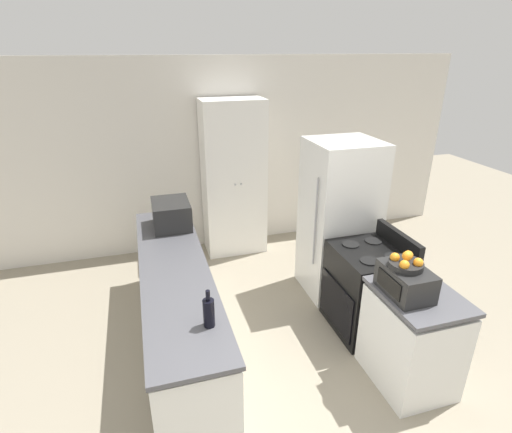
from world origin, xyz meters
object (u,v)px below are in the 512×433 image
at_px(stove, 367,289).
at_px(wine_bottle, 209,312).
at_px(refrigerator, 339,219).
at_px(microwave, 171,214).
at_px(toaster_oven, 405,281).
at_px(fruit_bowl, 406,263).
at_px(pantry_cabinet, 234,179).

relative_size(stove, wine_bottle, 3.61).
height_order(refrigerator, microwave, refrigerator).
xyz_separation_m(toaster_oven, fruit_bowl, (-0.01, 0.02, 0.16)).
height_order(pantry_cabinet, microwave, pantry_cabinet).
bearing_deg(wine_bottle, fruit_bowl, -1.23).
bearing_deg(wine_bottle, toaster_oven, -1.79).
distance_m(microwave, wine_bottle, 1.79).
distance_m(microwave, toaster_oven, 2.46).
bearing_deg(microwave, toaster_oven, -48.38).
relative_size(pantry_cabinet, wine_bottle, 7.27).
xyz_separation_m(refrigerator, wine_bottle, (-1.74, -1.41, 0.10)).
height_order(stove, fruit_bowl, fruit_bowl).
bearing_deg(wine_bottle, pantry_cabinet, 72.92).
bearing_deg(pantry_cabinet, refrigerator, -56.07).
bearing_deg(refrigerator, fruit_bowl, -97.90).
xyz_separation_m(stove, wine_bottle, (-1.70, -0.66, 0.54)).
bearing_deg(stove, microwave, 147.53).
distance_m(pantry_cabinet, microwave, 1.33).
xyz_separation_m(wine_bottle, toaster_oven, (1.55, -0.05, 0.00)).
bearing_deg(fruit_bowl, wine_bottle, 178.77).
bearing_deg(fruit_bowl, toaster_oven, -54.65).
xyz_separation_m(pantry_cabinet, toaster_oven, (0.71, -2.79, -0.05)).
xyz_separation_m(refrigerator, microwave, (-1.82, 0.38, 0.13)).
height_order(microwave, wine_bottle, wine_bottle).
xyz_separation_m(pantry_cabinet, refrigerator, (0.90, -1.33, -0.15)).
bearing_deg(refrigerator, stove, -93.32).
bearing_deg(refrigerator, wine_bottle, -140.98).
relative_size(wine_bottle, toaster_oven, 0.67).
xyz_separation_m(stove, fruit_bowl, (-0.16, -0.69, 0.71)).
relative_size(microwave, fruit_bowl, 1.82).
height_order(wine_bottle, fruit_bowl, fruit_bowl).
relative_size(stove, toaster_oven, 2.44).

